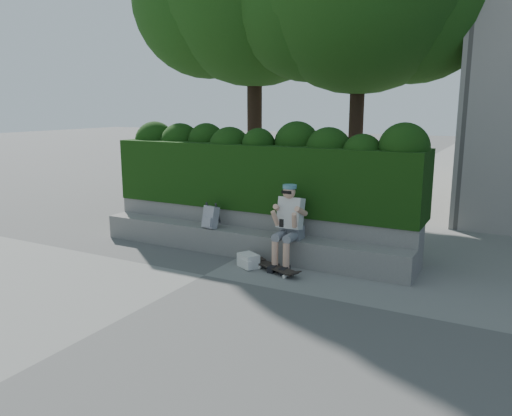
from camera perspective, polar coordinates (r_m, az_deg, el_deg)
The scene contains 8 objects.
ground at distance 8.04m, azimuth -5.95°, elevation -7.66°, with size 80.00×80.00×0.00m, color slate.
bench_ledge at distance 8.98m, azimuth -1.50°, elevation -4.00°, with size 6.00×0.45×0.45m, color gray.
planter_wall at distance 9.34m, azimuth -0.06°, elevation -2.42°, with size 6.00×0.50×0.75m, color gray.
hedge at distance 9.35m, azimuth 0.60°, elevation 3.68°, with size 6.00×1.00×1.20m, color black.
person at distance 8.26m, azimuth 3.78°, elevation -1.65°, with size 0.40×0.76×1.38m.
skateboard at distance 8.11m, azimuth 2.29°, elevation -6.85°, with size 0.87×0.52×0.09m.
backpack_plaid at distance 9.11m, azimuth -5.22°, elevation -1.05°, with size 0.27×0.15×0.40m, color silver.
backpack_ground at distance 8.35m, azimuth -0.87°, elevation -6.02°, with size 0.35×0.25×0.23m, color silver.
Camera 1 is at (4.30, -6.25, 2.66)m, focal length 35.00 mm.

